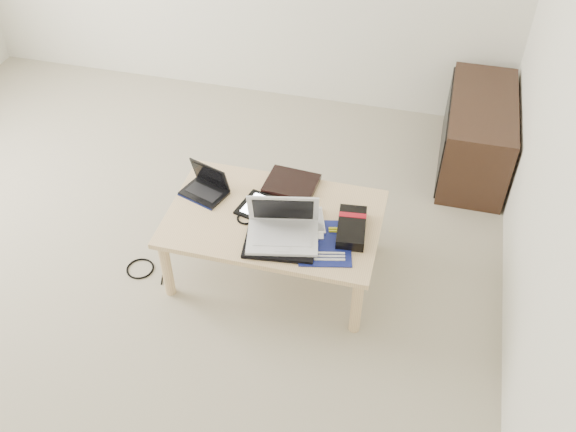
% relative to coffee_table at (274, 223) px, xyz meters
% --- Properties ---
extents(ground, '(4.00, 4.00, 0.00)m').
position_rel_coffee_table_xyz_m(ground, '(-0.76, -0.23, -0.35)').
color(ground, '#B1A890').
rests_on(ground, ground).
extents(coffee_table, '(1.10, 0.70, 0.40)m').
position_rel_coffee_table_xyz_m(coffee_table, '(0.00, 0.00, 0.00)').
color(coffee_table, '#E8C78C').
rests_on(coffee_table, ground).
extents(media_cabinet, '(0.41, 0.90, 0.50)m').
position_rel_coffee_table_xyz_m(media_cabinet, '(1.01, 1.22, -0.10)').
color(media_cabinet, '#3B2318').
rests_on(media_cabinet, ground).
extents(book, '(0.29, 0.25, 0.03)m').
position_rel_coffee_table_xyz_m(book, '(0.03, 0.26, 0.06)').
color(book, black).
rests_on(book, coffee_table).
extents(netbook, '(0.27, 0.24, 0.17)m').
position_rel_coffee_table_xyz_m(netbook, '(-0.40, 0.10, 0.08)').
color(netbook, black).
rests_on(netbook, coffee_table).
extents(tablet, '(0.32, 0.27, 0.01)m').
position_rel_coffee_table_xyz_m(tablet, '(-0.05, 0.04, 0.06)').
color(tablet, black).
rests_on(tablet, coffee_table).
extents(remote, '(0.10, 0.20, 0.02)m').
position_rel_coffee_table_xyz_m(remote, '(0.24, 0.02, 0.06)').
color(remote, silver).
rests_on(remote, coffee_table).
extents(neoprene_sleeve, '(0.38, 0.29, 0.02)m').
position_rel_coffee_table_xyz_m(neoprene_sleeve, '(0.08, -0.18, 0.06)').
color(neoprene_sleeve, black).
rests_on(neoprene_sleeve, coffee_table).
extents(white_laptop, '(0.39, 0.31, 0.24)m').
position_rel_coffee_table_xyz_m(white_laptop, '(0.08, -0.14, 0.12)').
color(white_laptop, white).
rests_on(white_laptop, neoprene_sleeve).
extents(motherboard, '(0.32, 0.37, 0.01)m').
position_rel_coffee_table_xyz_m(motherboard, '(0.30, -0.13, 0.05)').
color(motherboard, '#0C1153').
rests_on(motherboard, coffee_table).
extents(gpu_box, '(0.17, 0.29, 0.06)m').
position_rel_coffee_table_xyz_m(gpu_box, '(0.41, -0.01, 0.08)').
color(gpu_box, black).
rests_on(gpu_box, coffee_table).
extents(cable_coil, '(0.10, 0.10, 0.01)m').
position_rel_coffee_table_xyz_m(cable_coil, '(-0.13, -0.05, 0.05)').
color(cable_coil, black).
rests_on(cable_coil, coffee_table).
extents(floor_cable_coil, '(0.18, 0.18, 0.01)m').
position_rel_coffee_table_xyz_m(floor_cable_coil, '(-0.73, -0.19, -0.35)').
color(floor_cable_coil, black).
rests_on(floor_cable_coil, ground).
extents(floor_cable_trail, '(0.09, 0.30, 0.01)m').
position_rel_coffee_table_xyz_m(floor_cable_trail, '(-0.61, -0.12, -0.35)').
color(floor_cable_trail, black).
rests_on(floor_cable_trail, ground).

